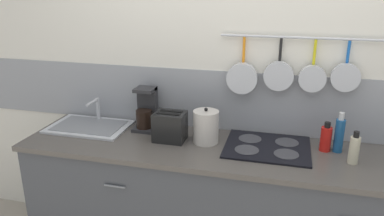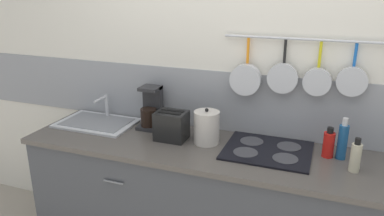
% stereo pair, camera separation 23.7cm
% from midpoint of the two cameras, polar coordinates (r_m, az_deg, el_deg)
% --- Properties ---
extents(wall_back, '(7.20, 0.15, 2.60)m').
position_cam_midpoint_polar(wall_back, '(2.62, 11.17, 3.72)').
color(wall_back, silver).
rests_on(wall_back, ground_plane).
extents(cabinet_base, '(2.78, 0.62, 0.88)m').
position_cam_midpoint_polar(cabinet_base, '(2.64, 8.55, -15.98)').
color(cabinet_base, '#3F4247').
rests_on(cabinet_base, ground_plane).
extents(countertop, '(2.82, 0.64, 0.03)m').
position_cam_midpoint_polar(countertop, '(2.41, 9.08, -6.96)').
color(countertop, '#4C4742').
rests_on(countertop, cabinet_base).
extents(sink_basin, '(0.57, 0.39, 0.18)m').
position_cam_midpoint_polar(sink_basin, '(2.88, -11.97, -2.10)').
color(sink_basin, '#B7BABF').
rests_on(sink_basin, countertop).
extents(coffee_maker, '(0.15, 0.18, 0.31)m').
position_cam_midpoint_polar(coffee_maker, '(2.73, -3.78, -0.39)').
color(coffee_maker, '#262628').
rests_on(coffee_maker, countertop).
extents(toaster, '(0.22, 0.17, 0.20)m').
position_cam_midpoint_polar(toaster, '(2.51, -0.45, -2.74)').
color(toaster, black).
rests_on(toaster, countertop).
extents(kettle, '(0.17, 0.17, 0.24)m').
position_cam_midpoint_polar(kettle, '(2.46, 4.99, -3.00)').
color(kettle, beige).
rests_on(kettle, countertop).
extents(cooktop, '(0.54, 0.46, 0.01)m').
position_cam_midpoint_polar(cooktop, '(2.44, 14.21, -6.33)').
color(cooktop, black).
rests_on(cooktop, countertop).
extents(bottle_hot_sauce, '(0.07, 0.07, 0.19)m').
position_cam_midpoint_polar(bottle_hot_sauce, '(2.46, 22.75, -5.13)').
color(bottle_hot_sauce, red).
rests_on(bottle_hot_sauce, countertop).
extents(bottle_dish_soap, '(0.06, 0.06, 0.26)m').
position_cam_midpoint_polar(bottle_dish_soap, '(2.46, 24.58, -4.64)').
color(bottle_dish_soap, navy).
rests_on(bottle_dish_soap, countertop).
extents(bottle_olive_oil, '(0.06, 0.06, 0.20)m').
position_cam_midpoint_polar(bottle_olive_oil, '(2.34, 26.40, -6.74)').
color(bottle_olive_oil, '#BFB799').
rests_on(bottle_olive_oil, countertop).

